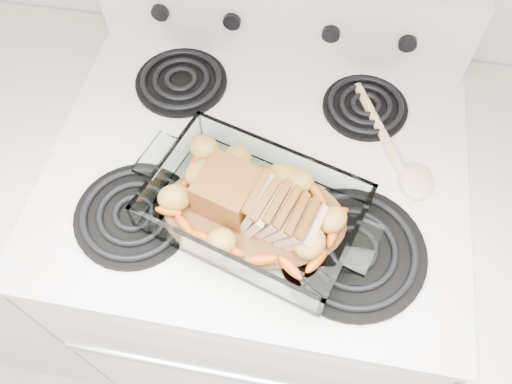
% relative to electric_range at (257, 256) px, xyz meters
% --- Properties ---
extents(electric_range, '(0.78, 0.70, 1.12)m').
position_rel_electric_range_xyz_m(electric_range, '(0.00, 0.00, 0.00)').
color(electric_range, white).
rests_on(electric_range, ground).
extents(counter_left, '(0.58, 0.68, 0.93)m').
position_rel_electric_range_xyz_m(counter_left, '(-0.67, -0.00, -0.02)').
color(counter_left, silver).
rests_on(counter_left, ground).
extents(counter_right, '(0.58, 0.68, 0.93)m').
position_rel_electric_range_xyz_m(counter_right, '(0.66, -0.00, -0.02)').
color(counter_right, silver).
rests_on(counter_right, ground).
extents(baking_dish, '(0.35, 0.23, 0.07)m').
position_rel_electric_range_xyz_m(baking_dish, '(0.02, -0.13, 0.48)').
color(baking_dish, silver).
rests_on(baking_dish, electric_range).
extents(pork_roast, '(0.21, 0.09, 0.08)m').
position_rel_electric_range_xyz_m(pork_roast, '(0.00, -0.13, 0.51)').
color(pork_roast, '#5E3B0D').
rests_on(pork_roast, baking_dish).
extents(roast_vegetables, '(0.33, 0.18, 0.04)m').
position_rel_electric_range_xyz_m(roast_vegetables, '(0.01, -0.09, 0.49)').
color(roast_vegetables, '#D94C04').
rests_on(roast_vegetables, baking_dish).
extents(wooden_spoon, '(0.16, 0.26, 0.02)m').
position_rel_electric_range_xyz_m(wooden_spoon, '(0.26, 0.04, 0.46)').
color(wooden_spoon, beige).
rests_on(wooden_spoon, electric_range).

